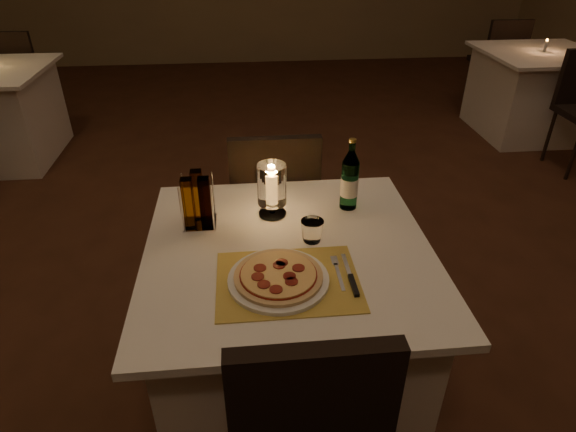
{
  "coord_description": "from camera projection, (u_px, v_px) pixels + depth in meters",
  "views": [
    {
      "loc": [
        0.01,
        -1.98,
        1.71
      ],
      "look_at": [
        0.14,
        -0.6,
        0.86
      ],
      "focal_mm": 30.0,
      "sensor_mm": 36.0,
      "label": 1
    }
  ],
  "objects": [
    {
      "name": "floor",
      "position": [
        251.0,
        297.0,
        2.58
      ],
      "size": [
        8.0,
        10.0,
        0.02
      ],
      "primitive_type": "cube",
      "color": "#472517",
      "rests_on": "ground"
    },
    {
      "name": "main_table",
      "position": [
        289.0,
        325.0,
        1.87
      ],
      "size": [
        1.0,
        1.0,
        0.74
      ],
      "color": "white",
      "rests_on": "ground"
    },
    {
      "name": "chair_far",
      "position": [
        274.0,
        196.0,
        2.38
      ],
      "size": [
        0.42,
        0.42,
        0.9
      ],
      "color": "black",
      "rests_on": "ground"
    },
    {
      "name": "placemat",
      "position": [
        288.0,
        281.0,
        1.52
      ],
      "size": [
        0.45,
        0.34,
        0.0
      ],
      "primitive_type": "cube",
      "color": "gold",
      "rests_on": "main_table"
    },
    {
      "name": "plate",
      "position": [
        278.0,
        279.0,
        1.51
      ],
      "size": [
        0.32,
        0.32,
        0.01
      ],
      "primitive_type": "cylinder",
      "color": "white",
      "rests_on": "placemat"
    },
    {
      "name": "pizza",
      "position": [
        278.0,
        275.0,
        1.5
      ],
      "size": [
        0.28,
        0.28,
        0.02
      ],
      "color": "#D8B77F",
      "rests_on": "plate"
    },
    {
      "name": "fork",
      "position": [
        337.0,
        270.0,
        1.56
      ],
      "size": [
        0.02,
        0.18,
        0.0
      ],
      "color": "silver",
      "rests_on": "placemat"
    },
    {
      "name": "knife",
      "position": [
        352.0,
        281.0,
        1.51
      ],
      "size": [
        0.02,
        0.22,
        0.01
      ],
      "color": "black",
      "rests_on": "placemat"
    },
    {
      "name": "tumbler",
      "position": [
        312.0,
        231.0,
        1.7
      ],
      "size": [
        0.08,
        0.08,
        0.08
      ],
      "primitive_type": null,
      "color": "white",
      "rests_on": "main_table"
    },
    {
      "name": "water_bottle",
      "position": [
        350.0,
        181.0,
        1.86
      ],
      "size": [
        0.07,
        0.07,
        0.29
      ],
      "color": "#559E6B",
      "rests_on": "main_table"
    },
    {
      "name": "hurricane_candle",
      "position": [
        272.0,
        186.0,
        1.8
      ],
      "size": [
        0.11,
        0.11,
        0.21
      ],
      "color": "white",
      "rests_on": "main_table"
    },
    {
      "name": "cruet_caddy",
      "position": [
        198.0,
        202.0,
        1.75
      ],
      "size": [
        0.12,
        0.12,
        0.21
      ],
      "color": "white",
      "rests_on": "main_table"
    },
    {
      "name": "neighbor_chair_lb",
      "position": [
        18.0,
        70.0,
        4.39
      ],
      "size": [
        0.42,
        0.42,
        0.9
      ],
      "color": "black",
      "rests_on": "ground"
    },
    {
      "name": "neighbor_table_right",
      "position": [
        533.0,
        93.0,
        4.38
      ],
      "size": [
        1.0,
        1.0,
        0.74
      ],
      "color": "white",
      "rests_on": "ground"
    },
    {
      "name": "neighbor_chair_rb",
      "position": [
        500.0,
        55.0,
        4.89
      ],
      "size": [
        0.42,
        0.42,
        0.9
      ],
      "color": "black",
      "rests_on": "ground"
    },
    {
      "name": "neighbor_candle_right",
      "position": [
        546.0,
        46.0,
        4.16
      ],
      "size": [
        0.03,
        0.03,
        0.11
      ],
      "color": "white",
      "rests_on": "neighbor_table_right"
    }
  ]
}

